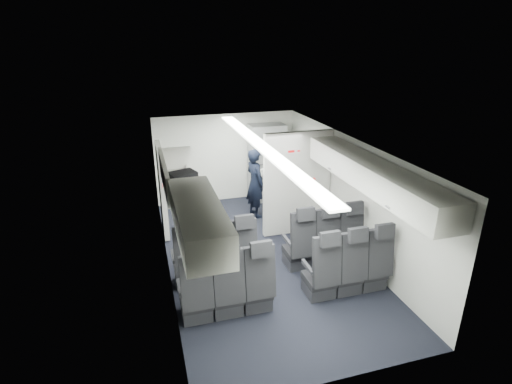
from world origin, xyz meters
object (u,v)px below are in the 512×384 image
seat_row_mid (290,280)px  boarding_door (162,189)px  seat_row_front (271,252)px  carry_on_bag (183,179)px  galley_unit (266,163)px  flight_attendant (255,183)px

seat_row_mid → boarding_door: bearing=118.8°
seat_row_front → seat_row_mid: bearing=-90.0°
seat_row_front → boarding_door: size_ratio=1.79×
seat_row_mid → carry_on_bag: 2.23m
boarding_door → carry_on_bag: bearing=-83.0°
galley_unit → carry_on_bag: (-2.35, -3.12, 0.86)m
flight_attendant → carry_on_bag: size_ratio=3.99×
seat_row_mid → galley_unit: galley_unit is taller
flight_attendant → seat_row_mid: bearing=157.8°
galley_unit → boarding_door: 2.84m
boarding_door → flight_attendant: bearing=7.7°
seat_row_mid → boarding_door: (-1.64, 2.99, 0.55)m
carry_on_bag → flight_attendant: bearing=31.7°
galley_unit → boarding_door: galley_unit is taller
boarding_door → flight_attendant: (2.04, 0.28, -0.17)m
galley_unit → flight_attendant: bearing=-121.8°
seat_row_front → galley_unit: bearing=73.7°
boarding_door → flight_attendant: size_ratio=1.18×
flight_attendant → seat_row_front: bearing=155.2°
boarding_door → flight_attendant: boarding_door is taller
seat_row_front → flight_attendant: 2.42m
flight_attendant → galley_unit: bearing=-47.0°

